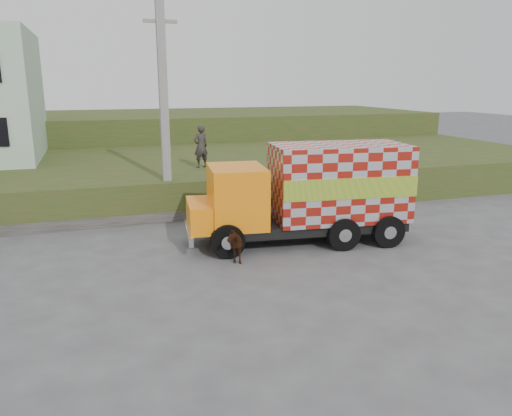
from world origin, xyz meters
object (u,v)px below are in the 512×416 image
object	(u,v)px
utility_pole	(164,111)
cargo_truck	(310,193)
pedestrian	(201,146)
cow	(231,242)

from	to	relation	value
utility_pole	cargo_truck	size ratio (longest dim) A/B	1.09
pedestrian	cargo_truck	bearing A→B (deg)	90.13
utility_pole	cargo_truck	distance (m)	6.35
cargo_truck	cow	xyz separation A→B (m)	(-2.95, -0.96, -1.08)
cow	utility_pole	bearing A→B (deg)	98.51
cargo_truck	pedestrian	xyz separation A→B (m)	(-2.16, 6.77, 0.78)
cargo_truck	pedestrian	bearing A→B (deg)	114.36
cargo_truck	pedestrian	world-z (taller)	pedestrian
cow	cargo_truck	bearing A→B (deg)	15.11
utility_pole	cargo_truck	bearing A→B (deg)	-46.81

